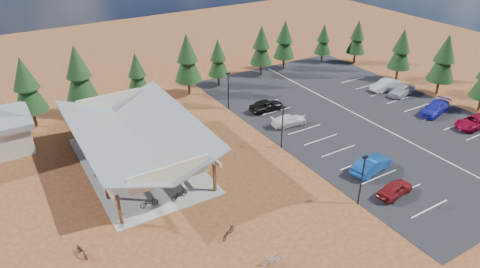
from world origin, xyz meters
TOP-DOWN VIEW (x-y plane):
  - ground at (0.00, 0.00)m, footprint 140.00×140.00m
  - asphalt_lot at (18.50, 3.00)m, footprint 27.00×44.00m
  - concrete_pad at (-10.00, 7.00)m, footprint 10.60×18.60m
  - bike_pavilion at (-10.00, 7.00)m, footprint 11.65×19.40m
  - lamp_post_0 at (5.00, -10.00)m, footprint 0.50×0.25m
  - lamp_post_1 at (5.00, 2.00)m, footprint 0.50×0.25m
  - lamp_post_2 at (5.00, 14.00)m, footprint 0.50×0.25m
  - trash_bin_0 at (-4.50, 4.97)m, footprint 0.60×0.60m
  - trash_bin_1 at (-2.76, 3.85)m, footprint 0.60×0.60m
  - pine_1 at (-17.94, 22.15)m, footprint 3.87×3.87m
  - pine_2 at (-11.83, 22.20)m, footprint 4.05×4.05m
  - pine_3 at (-4.55, 21.76)m, footprint 3.14×3.14m
  - pine_4 at (2.69, 21.33)m, footprint 3.83×3.83m
  - pine_5 at (7.89, 21.98)m, footprint 3.10×3.10m
  - pine_6 at (15.84, 22.40)m, footprint 3.46×3.46m
  - pine_7 at (20.71, 22.90)m, footprint 3.49×3.49m
  - pine_8 at (28.33, 22.10)m, footprint 2.86×2.86m
  - pine_11 at (33.35, 2.74)m, footprint 3.79×3.79m
  - pine_12 at (32.81, 9.64)m, footprint 3.48×3.48m
  - pine_13 at (32.99, 18.96)m, footprint 3.17×3.17m
  - bike_0 at (-11.71, -0.42)m, footprint 1.72×0.63m
  - bike_1 at (-11.56, 4.77)m, footprint 1.67×0.67m
  - bike_2 at (-11.93, 7.22)m, footprint 1.95×0.91m
  - bike_3 at (-11.80, 14.60)m, footprint 1.88×0.63m
  - bike_4 at (-8.85, -0.80)m, footprint 1.94×1.05m
  - bike_5 at (-7.92, 4.52)m, footprint 1.76×0.87m
  - bike_6 at (-6.65, 9.52)m, footprint 1.66×1.02m
  - bike_7 at (-6.65, 14.80)m, footprint 1.65×0.75m
  - bike_8 at (-18.41, -3.46)m, footprint 0.98×1.90m
  - bike_9 at (-14.38, -1.54)m, footprint 1.01×1.76m
  - bike_12 at (-7.48, -7.57)m, footprint 1.82×1.43m
  - bike_13 at (-6.21, -12.00)m, footprint 1.86×0.95m
  - bike_16 at (-2.19, 6.44)m, footprint 1.88×0.74m
  - car_0 at (8.89, -10.84)m, footprint 4.28×2.16m
  - car_1 at (9.97, -6.81)m, footprint 5.31×2.58m
  - car_3 at (9.07, 5.93)m, footprint 4.72×2.26m
  - car_4 at (8.99, 10.85)m, footprint 4.74×2.00m
  - car_6 at (28.15, -6.42)m, footprint 5.37×2.75m
  - car_7 at (27.37, -1.36)m, footprint 5.70×3.22m
  - car_8 at (28.50, 5.00)m, footprint 4.94×2.60m
  - car_9 at (27.96, 7.58)m, footprint 4.76×1.70m

SIDE VIEW (x-z plane):
  - ground at x=0.00m, z-range 0.00..0.00m
  - asphalt_lot at x=18.50m, z-range 0.00..0.04m
  - concrete_pad at x=-10.00m, z-range 0.00..0.10m
  - trash_bin_0 at x=-4.50m, z-range 0.00..0.90m
  - trash_bin_1 at x=-2.76m, z-range 0.00..0.90m
  - bike_12 at x=-7.48m, z-range 0.00..0.92m
  - bike_8 at x=-18.41m, z-range 0.00..0.95m
  - bike_16 at x=-2.19m, z-range 0.00..0.97m
  - bike_9 at x=-14.38m, z-range 0.00..1.02m
  - bike_6 at x=-6.65m, z-range 0.10..0.93m
  - bike_13 at x=-6.21m, z-range 0.00..1.08m
  - bike_0 at x=-11.71m, z-range 0.10..1.00m
  - bike_7 at x=-6.65m, z-range 0.10..1.05m
  - bike_4 at x=-8.85m, z-range 0.10..1.07m
  - bike_1 at x=-11.56m, z-range 0.10..1.08m
  - bike_2 at x=-11.93m, z-range 0.10..1.08m
  - bike_5 at x=-7.92m, z-range 0.10..1.12m
  - bike_3 at x=-11.80m, z-range 0.10..1.21m
  - car_3 at x=9.07m, z-range 0.04..1.37m
  - car_0 at x=8.89m, z-range 0.04..1.44m
  - car_6 at x=28.15m, z-range 0.04..1.49m
  - car_7 at x=27.37m, z-range 0.04..1.60m
  - car_9 at x=27.96m, z-range 0.04..1.60m
  - car_4 at x=8.99m, z-range 0.04..1.64m
  - car_8 at x=28.50m, z-range 0.04..1.64m
  - car_1 at x=9.97m, z-range 0.04..1.72m
  - lamp_post_0 at x=5.00m, z-range 0.41..5.55m
  - lamp_post_1 at x=5.00m, z-range 0.41..5.55m
  - lamp_post_2 at x=5.00m, z-range 0.41..5.55m
  - bike_pavilion at x=-10.00m, z-range 1.34..6.31m
  - pine_8 at x=28.33m, z-range 0.73..7.38m
  - pine_5 at x=7.89m, z-range 0.79..8.01m
  - pine_3 at x=-4.55m, z-range 0.81..8.12m
  - pine_13 at x=32.99m, z-range 0.81..8.20m
  - pine_6 at x=15.84m, z-range 0.89..8.94m
  - pine_12 at x=32.81m, z-range 0.90..9.00m
  - pine_7 at x=20.71m, z-range 0.90..9.03m
  - pine_11 at x=33.35m, z-range 0.98..9.81m
  - pine_4 at x=2.69m, z-range 0.99..9.91m
  - pine_1 at x=-17.94m, z-range 1.00..10.00m
  - pine_2 at x=-11.83m, z-range 1.05..10.47m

